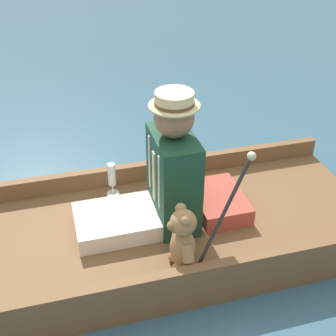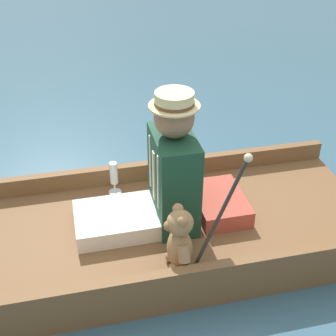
{
  "view_description": "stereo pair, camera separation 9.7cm",
  "coord_description": "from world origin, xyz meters",
  "px_view_note": "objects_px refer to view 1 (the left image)",
  "views": [
    {
      "loc": [
        -2.15,
        0.6,
        1.99
      ],
      "look_at": [
        0.04,
        -0.0,
        0.53
      ],
      "focal_mm": 50.0,
      "sensor_mm": 36.0,
      "label": 1
    },
    {
      "loc": [
        -2.17,
        0.5,
        1.99
      ],
      "look_at": [
        0.04,
        -0.0,
        0.53
      ],
      "focal_mm": 50.0,
      "sensor_mm": 36.0,
      "label": 2
    }
  ],
  "objects_px": {
    "teddy_bear": "(182,240)",
    "wine_glass": "(112,176)",
    "walking_cane": "(227,206)",
    "seated_person": "(161,178)"
  },
  "relations": [
    {
      "from": "teddy_bear",
      "to": "wine_glass",
      "type": "bearing_deg",
      "value": 18.19
    },
    {
      "from": "wine_glass",
      "to": "walking_cane",
      "type": "relative_size",
      "value": 0.32
    },
    {
      "from": "seated_person",
      "to": "walking_cane",
      "type": "relative_size",
      "value": 1.16
    },
    {
      "from": "teddy_bear",
      "to": "walking_cane",
      "type": "distance_m",
      "value": 0.33
    },
    {
      "from": "wine_glass",
      "to": "walking_cane",
      "type": "distance_m",
      "value": 1.01
    },
    {
      "from": "wine_glass",
      "to": "walking_cane",
      "type": "bearing_deg",
      "value": -152.21
    },
    {
      "from": "seated_person",
      "to": "teddy_bear",
      "type": "xyz_separation_m",
      "value": [
        -0.4,
        -0.01,
        -0.14
      ]
    },
    {
      "from": "seated_person",
      "to": "teddy_bear",
      "type": "distance_m",
      "value": 0.42
    },
    {
      "from": "seated_person",
      "to": "walking_cane",
      "type": "bearing_deg",
      "value": -158.77
    },
    {
      "from": "seated_person",
      "to": "wine_glass",
      "type": "xyz_separation_m",
      "value": [
        0.36,
        0.24,
        -0.18
      ]
    }
  ]
}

